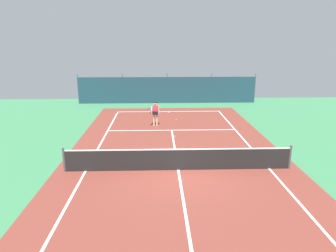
{
  "coord_description": "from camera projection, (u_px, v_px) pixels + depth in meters",
  "views": [
    {
      "loc": [
        -0.9,
        -12.9,
        5.58
      ],
      "look_at": [
        -0.32,
        4.18,
        0.9
      ],
      "focal_mm": 33.38,
      "sensor_mm": 36.0,
      "label": 1
    }
  ],
  "objects": [
    {
      "name": "tennis_player",
      "position": [
        155.0,
        112.0,
        20.96
      ],
      "size": [
        0.75,
        0.73,
        1.64
      ],
      "rotation": [
        0.0,
        0.0,
        3.05
      ],
      "color": "#D8AD8C",
      "rests_on": "ground"
    },
    {
      "name": "ground_plane",
      "position": [
        178.0,
        170.0,
        13.94
      ],
      "size": [
        36.0,
        36.0,
        0.0
      ],
      "primitive_type": "plane",
      "color": "#387A4C"
    },
    {
      "name": "parked_car",
      "position": [
        186.0,
        89.0,
        31.46
      ],
      "size": [
        2.18,
        4.29,
        1.68
      ],
      "rotation": [
        0.0,
        0.0,
        3.19
      ],
      "color": "navy",
      "rests_on": "ground"
    },
    {
      "name": "tennis_ball_midcourt",
      "position": [
        176.0,
        120.0,
        22.72
      ],
      "size": [
        0.07,
        0.07,
        0.07
      ],
      "primitive_type": "sphere",
      "color": "#CCDB33",
      "rests_on": "ground"
    },
    {
      "name": "tennis_ball_near_player",
      "position": [
        172.0,
        155.0,
        15.67
      ],
      "size": [
        0.07,
        0.07,
        0.07
      ],
      "primitive_type": "sphere",
      "color": "#CCDB33",
      "rests_on": "ground"
    },
    {
      "name": "court_surface",
      "position": [
        178.0,
        170.0,
        13.94
      ],
      "size": [
        11.02,
        26.6,
        0.01
      ],
      "color": "brown",
      "rests_on": "ground"
    },
    {
      "name": "back_fence",
      "position": [
        167.0,
        95.0,
        29.21
      ],
      "size": [
        16.3,
        0.98,
        2.7
      ],
      "color": "#1E3D4C",
      "rests_on": "ground"
    },
    {
      "name": "water_bottle",
      "position": [
        63.0,
        157.0,
        15.21
      ],
      "size": [
        0.08,
        0.08,
        0.24
      ],
      "primitive_type": "cylinder",
      "color": "#D84C38",
      "rests_on": "ground"
    },
    {
      "name": "tennis_ball_by_sideline",
      "position": [
        175.0,
        136.0,
        18.73
      ],
      "size": [
        0.07,
        0.07,
        0.07
      ],
      "primitive_type": "sphere",
      "color": "#CCDB33",
      "rests_on": "ground"
    },
    {
      "name": "tennis_net",
      "position": [
        178.0,
        159.0,
        13.81
      ],
      "size": [
        10.12,
        0.1,
        1.1
      ],
      "color": "black",
      "rests_on": "ground"
    }
  ]
}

